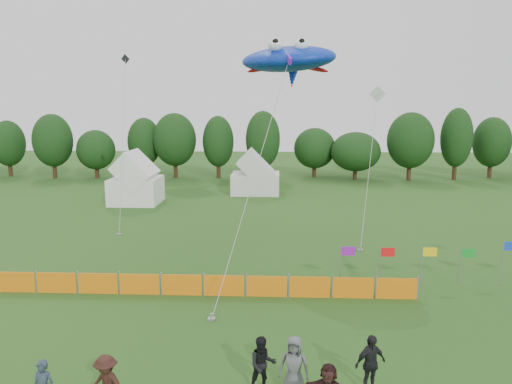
{
  "coord_description": "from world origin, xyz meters",
  "views": [
    {
      "loc": [
        0.98,
        -14.81,
        8.87
      ],
      "look_at": [
        0.0,
        6.0,
        5.2
      ],
      "focal_mm": 35.0,
      "sensor_mm": 36.0,
      "label": 1
    }
  ],
  "objects_px": {
    "tent_left": "(136,182)",
    "spectator_e": "(294,366)",
    "barrier_fence": "(203,285)",
    "stingray_kite": "(288,60)",
    "spectator_d": "(370,364)",
    "tent_right": "(256,177)",
    "spectator_b": "(263,365)"
  },
  "relations": [
    {
      "from": "barrier_fence",
      "to": "stingray_kite",
      "type": "bearing_deg",
      "value": 64.54
    },
    {
      "from": "tent_right",
      "to": "barrier_fence",
      "type": "height_order",
      "value": "tent_right"
    },
    {
      "from": "tent_left",
      "to": "tent_right",
      "type": "distance_m",
      "value": 11.92
    },
    {
      "from": "tent_left",
      "to": "barrier_fence",
      "type": "bearing_deg",
      "value": -66.71
    },
    {
      "from": "tent_left",
      "to": "stingray_kite",
      "type": "height_order",
      "value": "stingray_kite"
    },
    {
      "from": "spectator_e",
      "to": "stingray_kite",
      "type": "height_order",
      "value": "stingray_kite"
    },
    {
      "from": "tent_right",
      "to": "spectator_d",
      "type": "bearing_deg",
      "value": -81.47
    },
    {
      "from": "tent_left",
      "to": "spectator_d",
      "type": "xyz_separation_m",
      "value": [
        15.84,
        -29.55,
        -0.99
      ]
    },
    {
      "from": "spectator_b",
      "to": "stingray_kite",
      "type": "height_order",
      "value": "stingray_kite"
    },
    {
      "from": "tent_right",
      "to": "spectator_b",
      "type": "bearing_deg",
      "value": -86.9
    },
    {
      "from": "tent_right",
      "to": "spectator_b",
      "type": "xyz_separation_m",
      "value": [
        1.91,
        -35.15,
        -0.82
      ]
    },
    {
      "from": "tent_left",
      "to": "barrier_fence",
      "type": "height_order",
      "value": "tent_left"
    },
    {
      "from": "barrier_fence",
      "to": "stingray_kite",
      "type": "relative_size",
      "value": 1.06
    },
    {
      "from": "spectator_b",
      "to": "stingray_kite",
      "type": "distance_m",
      "value": 19.45
    },
    {
      "from": "spectator_b",
      "to": "spectator_e",
      "type": "distance_m",
      "value": 0.99
    },
    {
      "from": "spectator_e",
      "to": "spectator_d",
      "type": "bearing_deg",
      "value": 19.15
    },
    {
      "from": "stingray_kite",
      "to": "spectator_d",
      "type": "bearing_deg",
      "value": -81.61
    },
    {
      "from": "spectator_d",
      "to": "stingray_kite",
      "type": "bearing_deg",
      "value": 71.31
    },
    {
      "from": "tent_right",
      "to": "tent_left",
      "type": "bearing_deg",
      "value": -152.77
    },
    {
      "from": "barrier_fence",
      "to": "stingray_kite",
      "type": "height_order",
      "value": "stingray_kite"
    },
    {
      "from": "stingray_kite",
      "to": "tent_right",
      "type": "bearing_deg",
      "value": 98.64
    },
    {
      "from": "tent_left",
      "to": "tent_right",
      "type": "bearing_deg",
      "value": 27.23
    },
    {
      "from": "tent_left",
      "to": "spectator_d",
      "type": "bearing_deg",
      "value": -61.81
    },
    {
      "from": "spectator_d",
      "to": "stingray_kite",
      "type": "distance_m",
      "value": 19.43
    },
    {
      "from": "tent_left",
      "to": "spectator_e",
      "type": "xyz_separation_m",
      "value": [
        13.47,
        -29.86,
        -0.97
      ]
    },
    {
      "from": "spectator_e",
      "to": "spectator_b",
      "type": "bearing_deg",
      "value": -178.02
    },
    {
      "from": "tent_right",
      "to": "spectator_e",
      "type": "height_order",
      "value": "tent_right"
    },
    {
      "from": "spectator_b",
      "to": "barrier_fence",
      "type": "bearing_deg",
      "value": 99.71
    },
    {
      "from": "spectator_b",
      "to": "spectator_e",
      "type": "xyz_separation_m",
      "value": [
        0.97,
        -0.17,
        0.06
      ]
    },
    {
      "from": "tent_left",
      "to": "spectator_e",
      "type": "height_order",
      "value": "tent_left"
    },
    {
      "from": "tent_right",
      "to": "stingray_kite",
      "type": "xyz_separation_m",
      "value": [
        2.86,
        -18.85,
        9.74
      ]
    },
    {
      "from": "spectator_d",
      "to": "spectator_e",
      "type": "bearing_deg",
      "value": 160.4
    }
  ]
}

